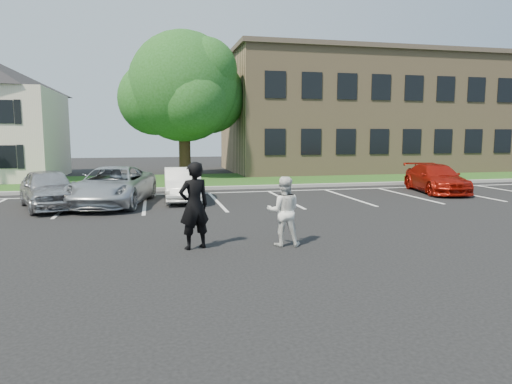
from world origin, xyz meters
TOP-DOWN VIEW (x-y plane):
  - ground_plane at (0.00, 0.00)m, footprint 90.00×90.00m
  - curb at (0.00, 12.00)m, footprint 40.00×0.30m
  - grass_strip at (0.00, 16.00)m, footprint 44.00×8.00m
  - stall_lines at (1.40, 8.95)m, footprint 34.00×5.36m
  - office_building at (14.00, 21.99)m, footprint 22.40×10.40m
  - tree at (-0.44, 18.56)m, footprint 7.80×7.20m
  - man_black_suit at (-1.55, 0.65)m, footprint 0.86×0.71m
  - man_white_shirt at (0.56, 0.49)m, footprint 0.93×0.79m
  - car_silver_west at (-6.15, 7.74)m, footprint 2.99×4.49m
  - car_silver_minivan at (-3.95, 8.03)m, footprint 3.40×5.56m
  - car_white_sedan at (-1.31, 8.68)m, footprint 1.44×4.00m
  - car_red_compact at (10.22, 8.66)m, footprint 2.63×4.70m

SIDE VIEW (x-z plane):
  - ground_plane at x=0.00m, z-range 0.00..0.00m
  - stall_lines at x=1.40m, z-range 0.00..0.01m
  - grass_strip at x=0.00m, z-range 0.00..0.08m
  - curb at x=0.00m, z-range 0.00..0.15m
  - car_red_compact at x=10.22m, z-range 0.00..1.29m
  - car_white_sedan at x=-1.31m, z-range 0.00..1.31m
  - car_silver_west at x=-6.15m, z-range 0.00..1.42m
  - car_silver_minivan at x=-3.95m, z-range 0.00..1.44m
  - man_white_shirt at x=0.56m, z-range 0.00..1.67m
  - man_black_suit at x=-1.55m, z-range 0.00..2.04m
  - office_building at x=14.00m, z-range 0.01..8.31m
  - tree at x=-0.44m, z-range 0.95..9.75m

